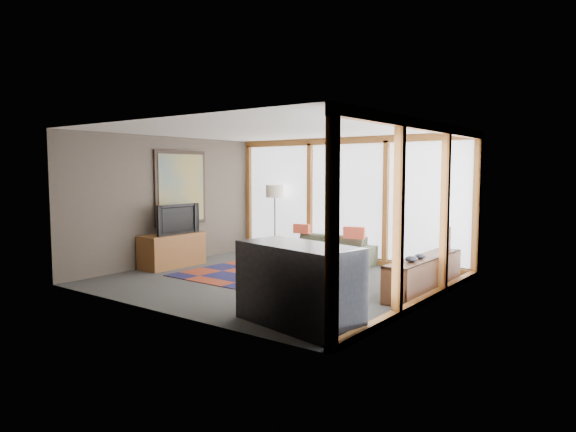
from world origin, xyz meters
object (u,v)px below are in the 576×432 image
Objects in this scene: bookshelf at (424,275)px; bar_counter at (298,285)px; floor_lamp at (275,220)px; television at (175,219)px; tv_console at (172,250)px; sofa at (327,250)px; coffee_table at (306,272)px.

bookshelf is 2.65m from bar_counter.
floor_lamp is 4.37m from bookshelf.
television reaches higher than bar_counter.
television is (0.05, 0.04, 0.63)m from tv_console.
sofa is at bearing -45.96° from television.
coffee_table is at bearing -83.26° from television.
floor_lamp reaches higher than sofa.
bookshelf is at bearing -30.01° from sofa.
sofa is 1.23× the size of floor_lamp.
bar_counter reaches higher than sofa.
sofa is at bearing 43.55° from tv_console.
sofa is at bearing 128.96° from bar_counter.
tv_console reaches higher than coffee_table.
sofa is 2.87m from bookshelf.
floor_lamp reaches higher than bookshelf.
bookshelf is at bearing -19.11° from floor_lamp.
bookshelf is at bearing 88.24° from bar_counter.
bar_counter is at bearing -21.10° from tv_console.
bar_counter is (1.28, -2.01, 0.31)m from coffee_table.
television is 0.65× the size of bar_counter.
floor_lamp is 2.41m from television.
sofa is 1.70× the size of coffee_table.
tv_console is (-4.86, -0.92, 0.05)m from bookshelf.
floor_lamp is 2.51m from tv_console.
coffee_table is at bearing -41.57° from floor_lamp.
sofa is at bearing 111.94° from coffee_table.
bookshelf is at bearing 10.77° from tv_console.
coffee_table is 0.72× the size of bar_counter.
tv_console is at bearing 131.82° from television.
sofa is 4.30m from bar_counter.
sofa is at bearing -7.31° from floor_lamp.
bar_counter is at bearing -66.86° from sofa.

